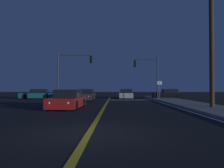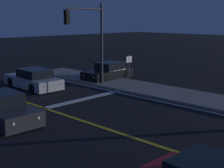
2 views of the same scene
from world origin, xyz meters
TOP-DOWN VIEW (x-y plane):
  - lane_line_center at (0.00, 10.55)m, footprint 0.20×35.85m
  - stop_bar at (2.83, 19.59)m, footprint 5.66×0.50m
  - car_side_waiting_charcoal at (-2.61, 19.04)m, footprint 2.01×4.17m
  - car_following_oncoming_silver at (2.39, 24.35)m, footprint 2.09×4.71m
  - car_distant_tail_black at (8.11, 22.89)m, footprint 4.22×1.99m
  - traffic_signal_near_right at (5.32, 21.89)m, footprint 3.23×0.28m
  - street_sign_corner at (6.16, 19.09)m, footprint 0.56×0.08m

SIDE VIEW (x-z plane):
  - lane_line_center at x=0.00m, z-range 0.00..0.01m
  - stop_bar at x=2.83m, z-range 0.00..0.01m
  - car_distant_tail_black at x=8.11m, z-range -0.09..1.25m
  - car_side_waiting_charcoal at x=-2.61m, z-range -0.09..1.25m
  - car_following_oncoming_silver at x=2.39m, z-range -0.09..1.25m
  - street_sign_corner at x=6.16m, z-range 0.41..2.73m
  - traffic_signal_near_right at x=5.32m, z-range 0.91..6.57m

